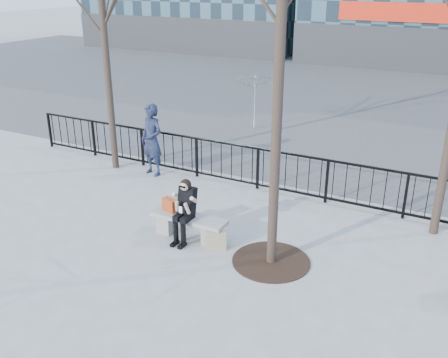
% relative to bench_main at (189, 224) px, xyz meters
% --- Properties ---
extents(ground, '(120.00, 120.00, 0.00)m').
position_rel_bench_main_xyz_m(ground, '(0.00, 0.00, -0.30)').
color(ground, gray).
rests_on(ground, ground).
extents(street_surface, '(60.00, 23.00, 0.01)m').
position_rel_bench_main_xyz_m(street_surface, '(0.00, 15.00, -0.30)').
color(street_surface, '#474747').
rests_on(street_surface, ground).
extents(railing, '(14.00, 0.06, 1.10)m').
position_rel_bench_main_xyz_m(railing, '(0.00, 3.00, 0.25)').
color(railing, black).
rests_on(railing, ground).
extents(tree_grate, '(1.50, 1.50, 0.02)m').
position_rel_bench_main_xyz_m(tree_grate, '(1.90, -0.10, -0.29)').
color(tree_grate, black).
rests_on(tree_grate, ground).
extents(bench_main, '(1.65, 0.46, 0.49)m').
position_rel_bench_main_xyz_m(bench_main, '(0.00, 0.00, 0.00)').
color(bench_main, slate).
rests_on(bench_main, ground).
extents(seated_woman, '(0.50, 0.64, 1.34)m').
position_rel_bench_main_xyz_m(seated_woman, '(0.00, -0.16, 0.37)').
color(seated_woman, black).
rests_on(seated_woman, ground).
extents(handbag, '(0.37, 0.25, 0.28)m').
position_rel_bench_main_xyz_m(handbag, '(-0.47, 0.02, 0.33)').
color(handbag, '#A93D14').
rests_on(handbag, bench_main).
extents(shopping_bag, '(0.43, 0.34, 0.39)m').
position_rel_bench_main_xyz_m(shopping_bag, '(0.74, -0.18, -0.11)').
color(shopping_bag, tan).
rests_on(shopping_bag, ground).
extents(standing_man, '(0.79, 0.60, 1.96)m').
position_rel_bench_main_xyz_m(standing_man, '(-2.74, 2.58, 0.68)').
color(standing_man, black).
rests_on(standing_man, ground).
extents(vendor_umbrella, '(2.26, 2.30, 1.96)m').
position_rel_bench_main_xyz_m(vendor_umbrella, '(-2.11, 7.77, 0.68)').
color(vendor_umbrella, '#D0DF31').
rests_on(vendor_umbrella, ground).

